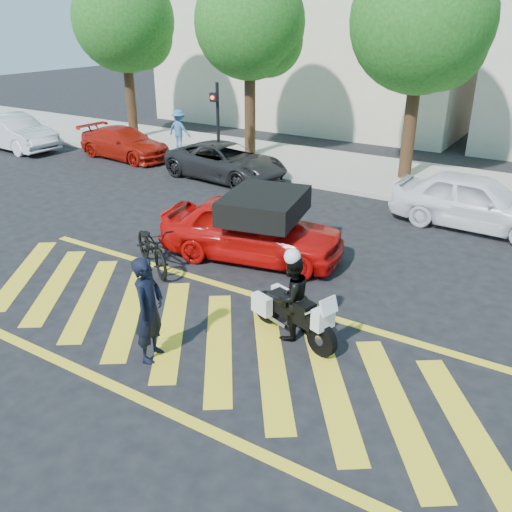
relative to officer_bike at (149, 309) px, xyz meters
The scene contains 18 objects.
ground 1.35m from the officer_bike, 76.52° to the left, with size 90.00×90.00×0.00m, color black.
sidewalk 12.98m from the officer_bike, 89.00° to the left, with size 60.00×5.00×0.15m, color #9E998E.
crosswalk 1.34m from the officer_bike, 78.75° to the left, with size 12.33×4.00×0.01m.
building_left 23.63m from the officer_bike, 109.51° to the left, with size 16.00×8.00×10.00m, color beige.
tree_far_left 18.60m from the officer_bike, 134.19° to the left, with size 4.40×4.40×7.41m.
tree_left 14.95m from the officer_bike, 115.29° to the left, with size 4.20×4.20×7.26m.
tree_center 13.66m from the officer_bike, 88.44° to the left, with size 4.60×4.60×7.56m.
signal_pole 12.43m from the officer_bike, 120.42° to the left, with size 0.28×0.43×3.20m.
officer_bike is the anchor object (origin of this frame).
bicycle 3.67m from the officer_bike, 131.74° to the left, with size 0.72×2.05×1.08m, color black.
police_motorcycle 2.56m from the officer_bike, 47.19° to the left, with size 2.03×1.02×0.92m.
officer_moto 2.51m from the officer_bike, 47.29° to the left, with size 0.79×0.61×1.62m, color black.
red_convertible 4.52m from the officer_bike, 100.00° to the left, with size 1.77×4.40×1.50m, color #BE0A08.
parked_far_left 18.04m from the officer_bike, 151.00° to the left, with size 1.58×4.53×1.49m, color #BBBCC3.
parked_left 14.66m from the officer_bike, 136.18° to the left, with size 1.73×4.25×1.23m, color #971309.
parked_mid_left 11.12m from the officer_bike, 118.31° to the left, with size 2.12×4.60×1.28m, color black.
parked_mid_right 9.99m from the officer_bike, 70.85° to the left, with size 1.78×4.43×1.51m, color white.
pedestrian_left 15.31m from the officer_bike, 127.51° to the left, with size 1.07×0.61×1.65m, color #356691.
Camera 1 is at (5.46, -6.67, 5.44)m, focal length 38.00 mm.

